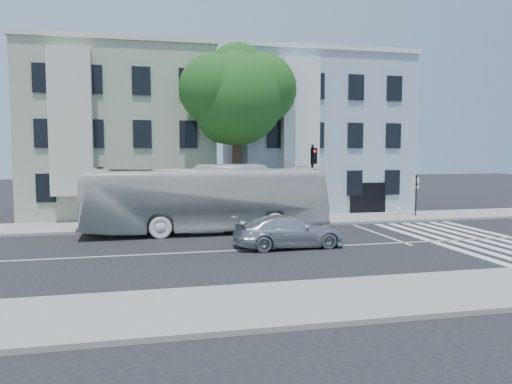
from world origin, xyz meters
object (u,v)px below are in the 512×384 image
object	(u,v)px
bus	(206,199)
fire_hydrant	(398,213)
traffic_signal	(313,173)
sedan	(289,231)

from	to	relation	value
bus	fire_hydrant	size ratio (longest dim) A/B	15.44
traffic_signal	fire_hydrant	bearing A→B (deg)	-31.55
bus	traffic_signal	distance (m)	7.11
fire_hydrant	traffic_signal	bearing A→B (deg)	171.19
sedan	fire_hydrant	bearing A→B (deg)	-57.09
sedan	traffic_signal	size ratio (longest dim) A/B	1.06
bus	traffic_signal	world-z (taller)	traffic_signal
fire_hydrant	sedan	bearing A→B (deg)	-145.32
bus	sedan	world-z (taller)	bus
sedan	traffic_signal	xyz separation A→B (m)	(3.60, 6.93, 2.34)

